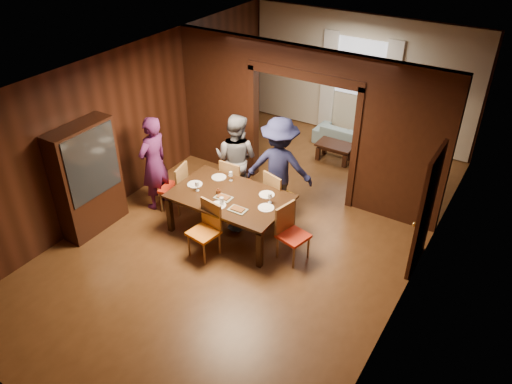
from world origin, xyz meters
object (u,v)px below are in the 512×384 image
Objects in this scene: person_purple at (154,163)px; sofa at (351,137)px; dining_table at (231,213)px; chair_far_r at (280,194)px; coffee_table at (335,152)px; chair_far_l at (236,181)px; person_grey at (236,159)px; chair_right at (293,234)px; chair_near at (203,231)px; chair_left at (173,187)px; person_navy at (279,166)px; hutch at (88,179)px.

sofa is (2.21, 4.22, -0.67)m from person_purple.
person_purple is 1.76m from dining_table.
coffee_table is at bearing -72.55° from chair_far_r.
chair_far_l is at bearing 75.92° from sofa.
sofa is at bearing -115.93° from person_grey.
chair_right is at bearing 91.05° from person_purple.
chair_near is (0.42, -1.59, 0.00)m from chair_far_l.
chair_right and chair_far_l have the same top height.
dining_table is 2.08× the size of chair_right.
person_grey is 3.47m from sofa.
chair_near is (-0.01, -0.78, 0.10)m from dining_table.
chair_right is 1.00× the size of chair_near.
chair_left is 2.60m from chair_right.
hutch reaches higher than person_navy.
chair_far_l is at bearing 113.44° from chair_near.
hutch is at bearing -47.17° from chair_left.
chair_right is 1.21m from chair_far_r.
hutch is at bearing 43.52° from person_grey.
chair_far_r is (0.02, -2.54, 0.28)m from coffee_table.
person_purple is 1.87m from chair_near.
person_purple reaches higher than dining_table.
hutch is (-1.73, -1.97, 0.52)m from chair_far_l.
coffee_table is at bearing 91.71° from chair_near.
person_purple is 2.99m from chair_right.
chair_right is at bearing 146.78° from chair_far_r.
chair_far_r is at bearing 53.70° from chair_right.
chair_left is (0.36, 0.06, -0.43)m from person_purple.
chair_right is at bearing 75.96° from chair_left.
sofa is (1.03, 3.24, -0.64)m from person_grey.
person_navy is at bearing 40.81° from hutch.
dining_table is at bearing 100.40° from chair_right.
person_grey is (1.17, 0.98, -0.02)m from person_purple.
dining_table is at bearing 28.25° from hutch.
chair_far_r reaches higher than dining_table.
chair_far_l is 1.65m from chair_near.
person_grey is at bearing -112.04° from coffee_table.
coffee_table is 0.82× the size of chair_far_r.
dining_table is 2.08× the size of chair_near.
sofa is 1.75× the size of chair_left.
coffee_table is 0.40× the size of hutch.
coffee_table is 0.82× the size of chair_left.
chair_right is at bearing 141.96° from person_grey.
coffee_table is (0.99, 2.44, -0.69)m from person_grey.
chair_left is (-1.70, -1.01, -0.46)m from person_navy.
chair_right and chair_far_r have the same top height.
sofa is 6.04m from hutch.
chair_far_l is at bearing 48.84° from hutch.
coffee_table is at bearing 59.80° from hutch.
chair_far_r is at bearing 59.13° from dining_table.
sofa is at bearing 63.28° from hutch.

